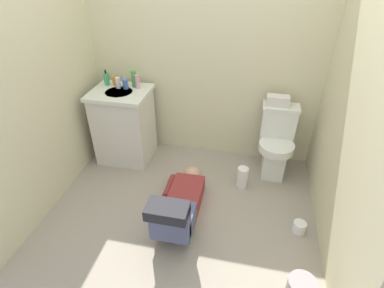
{
  "coord_description": "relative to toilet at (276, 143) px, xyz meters",
  "views": [
    {
      "loc": [
        0.51,
        -1.99,
        2.09
      ],
      "look_at": [
        0.0,
        0.43,
        0.45
      ],
      "focal_mm": 28.38,
      "sensor_mm": 36.0,
      "label": 1
    }
  ],
  "objects": [
    {
      "name": "paper_towel_roll",
      "position": [
        -0.3,
        -0.32,
        -0.25
      ],
      "size": [
        0.11,
        0.11,
        0.23
      ],
      "primitive_type": "cylinder",
      "color": "white",
      "rests_on": "ground_plane"
    },
    {
      "name": "tissue_box",
      "position": [
        -0.05,
        0.09,
        0.43
      ],
      "size": [
        0.22,
        0.11,
        0.1
      ],
      "primitive_type": "cube",
      "color": "silver",
      "rests_on": "toilet"
    },
    {
      "name": "bottle_white",
      "position": [
        -1.68,
        0.01,
        0.51
      ],
      "size": [
        0.05,
        0.05,
        0.11
      ],
      "primitive_type": "cylinder",
      "color": "white",
      "rests_on": "vanity_cabinet"
    },
    {
      "name": "soap_dispenser",
      "position": [
        -1.83,
        0.06,
        0.52
      ],
      "size": [
        0.06,
        0.06,
        0.17
      ],
      "color": "#3CA160",
      "rests_on": "vanity_cabinet"
    },
    {
      "name": "wall_left",
      "position": [
        -2.07,
        -0.75,
        0.83
      ],
      "size": [
        0.08,
        2.02,
        2.4
      ],
      "primitive_type": "cube",
      "color": "beige",
      "rests_on": "ground_plane"
    },
    {
      "name": "bottle_amber",
      "position": [
        -1.75,
        0.07,
        0.5
      ],
      "size": [
        0.04,
        0.04,
        0.1
      ],
      "primitive_type": "cylinder",
      "color": "orange",
      "rests_on": "vanity_cabinet"
    },
    {
      "name": "bottle_pink",
      "position": [
        -1.48,
        0.05,
        0.52
      ],
      "size": [
        0.05,
        0.05,
        0.14
      ],
      "primitive_type": "cylinder",
      "color": "pink",
      "rests_on": "vanity_cabinet"
    },
    {
      "name": "person_plumber",
      "position": [
        -0.81,
        -0.89,
        -0.19
      ],
      "size": [
        0.39,
        1.06,
        0.52
      ],
      "color": "maroon",
      "rests_on": "ground_plane"
    },
    {
      "name": "wall_back",
      "position": [
        -0.82,
        0.3,
        0.83
      ],
      "size": [
        2.58,
        0.08,
        2.4
      ],
      "primitive_type": "cube",
      "color": "beige",
      "rests_on": "ground_plane"
    },
    {
      "name": "faucet",
      "position": [
        -1.64,
        0.08,
        0.5
      ],
      "size": [
        0.02,
        0.02,
        0.1
      ],
      "primitive_type": "cylinder",
      "color": "silver",
      "rests_on": "vanity_cabinet"
    },
    {
      "name": "ground_plane",
      "position": [
        -0.82,
        -0.75,
        -0.39
      ],
      "size": [
        2.92,
        3.02,
        0.04
      ],
      "primitive_type": "cube",
      "color": "gray"
    },
    {
      "name": "bottle_green",
      "position": [
        -1.53,
        0.08,
        0.54
      ],
      "size": [
        0.05,
        0.05,
        0.18
      ],
      "primitive_type": "cylinder",
      "color": "#499A48",
      "rests_on": "vanity_cabinet"
    },
    {
      "name": "toilet_paper_roll",
      "position": [
        0.23,
        -0.81,
        -0.32
      ],
      "size": [
        0.11,
        0.11,
        0.1
      ],
      "primitive_type": "cylinder",
      "color": "white",
      "rests_on": "ground_plane"
    },
    {
      "name": "vanity_cabinet",
      "position": [
        -1.64,
        -0.06,
        0.05
      ],
      "size": [
        0.6,
        0.52,
        0.82
      ],
      "color": "silver",
      "rests_on": "ground_plane"
    },
    {
      "name": "wall_right",
      "position": [
        0.43,
        -0.75,
        0.83
      ],
      "size": [
        0.08,
        2.02,
        2.4
      ],
      "primitive_type": "cube",
      "color": "beige",
      "rests_on": "ground_plane"
    },
    {
      "name": "toilet",
      "position": [
        0.0,
        0.0,
        0.0
      ],
      "size": [
        0.36,
        0.46,
        0.75
      ],
      "color": "silver",
      "rests_on": "ground_plane"
    },
    {
      "name": "bottle_blue",
      "position": [
        -1.6,
        0.02,
        0.5
      ],
      "size": [
        0.06,
        0.06,
        0.1
      ],
      "primitive_type": "cylinder",
      "color": "#436AB6",
      "rests_on": "vanity_cabinet"
    }
  ]
}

